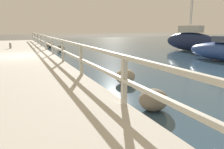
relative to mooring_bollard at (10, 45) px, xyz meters
The scene contains 10 objects.
ground_plane 5.43m from the mooring_bollard, 85.02° to the right, with size 120.00×120.00×0.00m, color #4C473D.
dock_walkway 5.41m from the mooring_bollard, 85.02° to the right, with size 4.14×36.00×0.34m.
railing 5.92m from the mooring_bollard, 65.62° to the right, with size 0.10×32.50×1.04m.
boulder_far_strip 15.26m from the mooring_bollard, 77.46° to the right, with size 0.70×0.63×0.52m.
boulder_near_dock 3.89m from the mooring_bollard, ahead, with size 0.65×0.58×0.49m.
boulder_upstream 4.96m from the mooring_bollard, 44.96° to the left, with size 0.78×0.70×0.58m.
boulder_water_edge 12.96m from the mooring_bollard, 72.72° to the right, with size 0.70×0.63×0.52m.
mooring_bollard is the anchor object (origin of this frame).
sailboat_teal 25.98m from the mooring_bollard, 16.85° to the left, with size 1.67×5.81×7.02m.
sailboat_navy 14.72m from the mooring_bollard, 17.31° to the right, with size 1.84×4.98×7.15m.
Camera 1 is at (0.02, -13.59, 1.90)m, focal length 35.00 mm.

